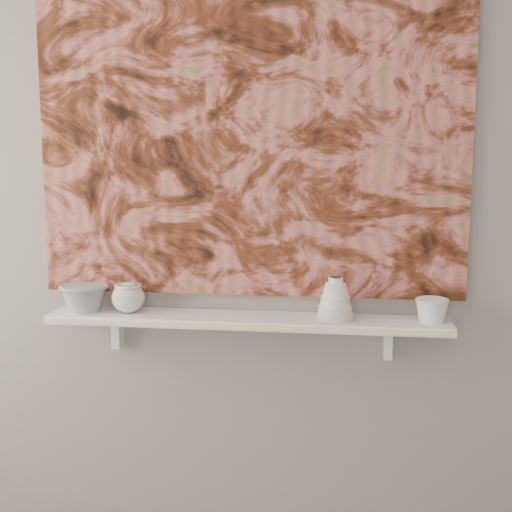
% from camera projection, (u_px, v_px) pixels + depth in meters
% --- Properties ---
extents(wall_back, '(3.60, 0.00, 3.60)m').
position_uv_depth(wall_back, '(250.00, 193.00, 2.50)').
color(wall_back, gray).
rests_on(wall_back, floor).
extents(shelf, '(1.40, 0.18, 0.03)m').
position_uv_depth(shelf, '(247.00, 320.00, 2.48)').
color(shelf, white).
rests_on(shelf, wall_back).
extents(shelf_stripe, '(1.40, 0.01, 0.02)m').
position_uv_depth(shelf_stripe, '(243.00, 327.00, 2.39)').
color(shelf_stripe, beige).
rests_on(shelf_stripe, shelf).
extents(bracket_left, '(0.03, 0.06, 0.12)m').
position_uv_depth(bracket_left, '(118.00, 332.00, 2.62)').
color(bracket_left, white).
rests_on(bracket_left, wall_back).
extents(bracket_right, '(0.03, 0.06, 0.12)m').
position_uv_depth(bracket_right, '(388.00, 341.00, 2.49)').
color(bracket_right, white).
rests_on(bracket_right, wall_back).
extents(painting, '(1.50, 0.02, 1.10)m').
position_uv_depth(painting, '(250.00, 139.00, 2.46)').
color(painting, maroon).
rests_on(painting, wall_back).
extents(house_motif, '(0.09, 0.00, 0.08)m').
position_uv_depth(house_motif, '(379.00, 230.00, 2.44)').
color(house_motif, black).
rests_on(house_motif, painting).
extents(bowl_grey, '(0.21, 0.21, 0.10)m').
position_uv_depth(bowl_grey, '(84.00, 297.00, 2.54)').
color(bowl_grey, gray).
rests_on(bowl_grey, shelf).
extents(cup_cream, '(0.15, 0.15, 0.11)m').
position_uv_depth(cup_cream, '(128.00, 298.00, 2.52)').
color(cup_cream, beige).
rests_on(cup_cream, shelf).
extents(bell_vessel, '(0.17, 0.17, 0.15)m').
position_uv_depth(bell_vessel, '(335.00, 298.00, 2.43)').
color(bell_vessel, silver).
rests_on(bell_vessel, shelf).
extents(bowl_white, '(0.12, 0.12, 0.08)m').
position_uv_depth(bowl_white, '(432.00, 310.00, 2.39)').
color(bowl_white, silver).
rests_on(bowl_white, shelf).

